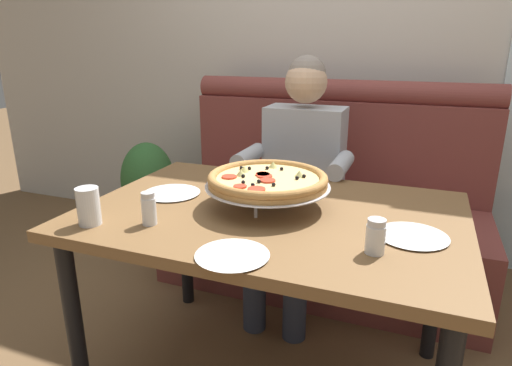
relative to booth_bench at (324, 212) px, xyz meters
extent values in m
cube|color=beige|center=(0.00, 0.57, 1.00)|extent=(6.00, 0.12, 2.80)
cube|color=brown|center=(0.00, -0.13, -0.17)|extent=(1.75, 0.60, 0.46)
cube|color=brown|center=(0.00, 0.26, 0.29)|extent=(1.75, 0.18, 0.65)
cylinder|color=brown|center=(0.00, 0.26, 0.66)|extent=(1.75, 0.14, 0.14)
cube|color=brown|center=(0.00, -0.93, 0.33)|extent=(1.35, 0.93, 0.04)
cylinder|color=black|center=(-0.60, -1.32, -0.04)|extent=(0.06, 0.06, 0.71)
cylinder|color=black|center=(-0.60, -0.54, -0.04)|extent=(0.06, 0.06, 0.71)
cylinder|color=black|center=(0.60, -0.54, -0.04)|extent=(0.06, 0.06, 0.71)
cube|color=#2D3342|center=(-0.09, -0.38, 0.14)|extent=(0.34, 0.40, 0.15)
cylinder|color=#2D3342|center=(-0.19, -0.63, -0.17)|extent=(0.11, 0.11, 0.46)
cylinder|color=#2D3342|center=(0.01, -0.63, -0.17)|extent=(0.11, 0.11, 0.46)
cube|color=#B2B7C1|center=(-0.09, -0.16, 0.34)|extent=(0.40, 0.22, 0.56)
cylinder|color=#B2B7C1|center=(-0.32, -0.38, 0.39)|extent=(0.08, 0.28, 0.08)
cylinder|color=#B2B7C1|center=(0.14, -0.38, 0.39)|extent=(0.08, 0.28, 0.08)
sphere|color=#DBB28E|center=(-0.09, -0.18, 0.75)|extent=(0.21, 0.21, 0.21)
sphere|color=gray|center=(-0.09, -0.17, 0.78)|extent=(0.19, 0.19, 0.19)
cylinder|color=silver|center=(-0.03, -1.02, 0.39)|extent=(0.01, 0.01, 0.08)
cylinder|color=silver|center=(-0.13, -0.84, 0.39)|extent=(0.01, 0.01, 0.08)
cylinder|color=silver|center=(0.08, -0.84, 0.39)|extent=(0.01, 0.01, 0.08)
torus|color=silver|center=(-0.03, -0.90, 0.43)|extent=(0.25, 0.25, 0.01)
cylinder|color=silver|center=(-0.03, -0.90, 0.43)|extent=(0.46, 0.46, 0.00)
cylinder|color=#B77F42|center=(-0.03, -0.90, 0.44)|extent=(0.43, 0.43, 0.02)
torus|color=#B77F42|center=(-0.03, -0.90, 0.46)|extent=(0.44, 0.44, 0.03)
cylinder|color=#E5C17A|center=(-0.03, -0.90, 0.46)|extent=(0.37, 0.37, 0.01)
cylinder|color=red|center=(-0.08, -1.04, 0.47)|extent=(0.05, 0.05, 0.01)
cylinder|color=red|center=(-0.01, -0.94, 0.47)|extent=(0.06, 0.06, 0.01)
cylinder|color=red|center=(-0.04, -0.89, 0.47)|extent=(0.06, 0.06, 0.01)
cylinder|color=red|center=(-0.01, -1.05, 0.47)|extent=(0.06, 0.06, 0.01)
cylinder|color=red|center=(-0.06, -0.87, 0.47)|extent=(0.05, 0.05, 0.01)
cylinder|color=red|center=(-0.05, -0.88, 0.47)|extent=(0.05, 0.05, 0.01)
cylinder|color=red|center=(-0.16, -0.95, 0.47)|extent=(0.06, 0.06, 0.01)
sphere|color=black|center=(-0.11, -0.93, 0.47)|extent=(0.01, 0.01, 0.01)
sphere|color=black|center=(-0.01, -0.79, 0.47)|extent=(0.01, 0.01, 0.01)
sphere|color=black|center=(-0.07, -0.80, 0.47)|extent=(0.01, 0.01, 0.01)
sphere|color=black|center=(-0.03, -0.97, 0.47)|extent=(0.01, 0.01, 0.01)
sphere|color=black|center=(-0.04, -1.02, 0.47)|extent=(0.01, 0.01, 0.01)
sphere|color=black|center=(-0.08, -1.00, 0.47)|extent=(0.01, 0.01, 0.01)
sphere|color=black|center=(0.08, -0.88, 0.47)|extent=(0.01, 0.01, 0.01)
sphere|color=black|center=(-0.14, -0.84, 0.47)|extent=(0.01, 0.01, 0.01)
sphere|color=black|center=(0.03, -0.99, 0.47)|extent=(0.01, 0.01, 0.01)
sphere|color=black|center=(-0.13, -0.83, 0.47)|extent=(0.01, 0.01, 0.01)
sphere|color=black|center=(0.10, -0.85, 0.47)|extent=(0.01, 0.01, 0.01)
sphere|color=black|center=(-0.16, -0.83, 0.47)|extent=(0.01, 0.01, 0.01)
cone|color=#CCC675|center=(-0.05, -0.76, 0.48)|extent=(0.04, 0.04, 0.02)
cone|color=#CCC675|center=(-0.13, -0.91, 0.48)|extent=(0.04, 0.04, 0.02)
cone|color=#CCC675|center=(0.08, -0.85, 0.48)|extent=(0.04, 0.04, 0.02)
cone|color=#CCC675|center=(-0.14, -0.86, 0.48)|extent=(0.04, 0.04, 0.02)
cylinder|color=white|center=(0.39, -1.15, 0.40)|extent=(0.06, 0.06, 0.08)
cylinder|color=#4C6633|center=(0.39, -1.15, 0.38)|extent=(0.05, 0.05, 0.06)
cylinder|color=silver|center=(0.39, -1.15, 0.45)|extent=(0.05, 0.05, 0.02)
cylinder|color=white|center=(-0.34, -1.20, 0.40)|extent=(0.05, 0.05, 0.09)
cylinder|color=#A82D19|center=(-0.34, -1.20, 0.39)|extent=(0.04, 0.04, 0.06)
cylinder|color=silver|center=(-0.34, -1.20, 0.46)|extent=(0.04, 0.04, 0.02)
cylinder|color=white|center=(0.49, -1.00, 0.36)|extent=(0.15, 0.15, 0.01)
cone|color=white|center=(0.49, -1.00, 0.37)|extent=(0.22, 0.22, 0.01)
cylinder|color=white|center=(0.02, -1.32, 0.36)|extent=(0.15, 0.15, 0.01)
cone|color=white|center=(0.02, -1.32, 0.37)|extent=(0.21, 0.21, 0.01)
cylinder|color=white|center=(-0.43, -0.91, 0.36)|extent=(0.16, 0.16, 0.01)
cone|color=white|center=(-0.43, -0.91, 0.37)|extent=(0.23, 0.23, 0.01)
cylinder|color=silver|center=(-0.52, -1.27, 0.42)|extent=(0.08, 0.08, 0.13)
cylinder|color=#4C2814|center=(-0.52, -1.27, 0.40)|extent=(0.06, 0.06, 0.09)
cylinder|color=brown|center=(-1.23, 0.05, -0.29)|extent=(0.24, 0.24, 0.22)
ellipsoid|color=#336B33|center=(-1.23, 0.05, 0.04)|extent=(0.36, 0.36, 0.52)
camera|label=1|loc=(0.48, -2.33, 0.93)|focal=30.71mm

